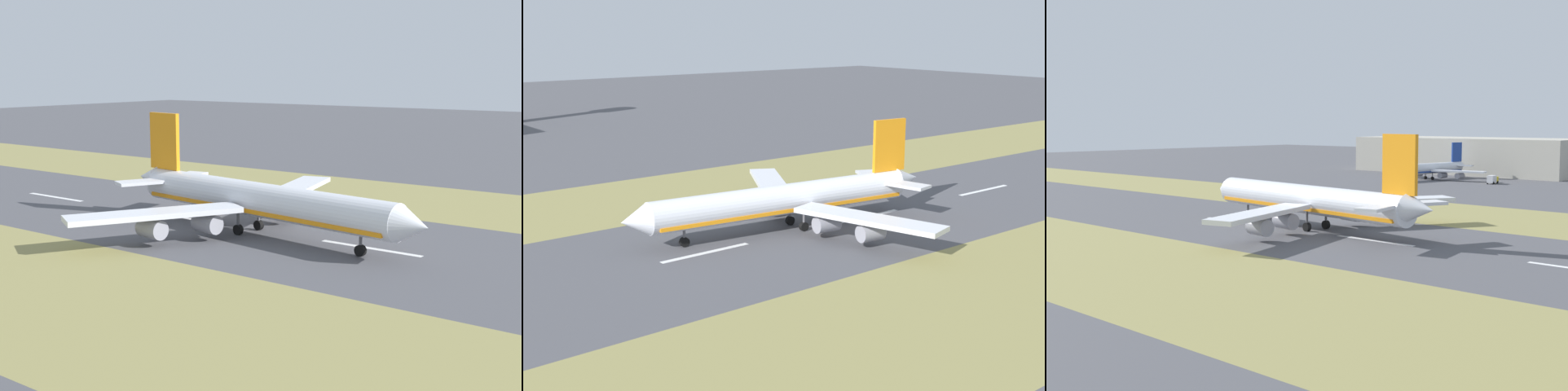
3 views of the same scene
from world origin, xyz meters
TOP-DOWN VIEW (x-y plane):
  - ground_plane at (0.00, 0.00)m, footprint 800.00×800.00m
  - grass_median_west at (-45.00, 0.00)m, footprint 40.00×600.00m
  - grass_median_east at (45.00, 0.00)m, footprint 40.00×600.00m
  - centreline_dash_near at (0.00, -54.18)m, footprint 1.20×18.00m
  - centreline_dash_mid at (0.00, -14.18)m, footprint 1.20×18.00m
  - centreline_dash_far at (0.00, 25.82)m, footprint 1.20×18.00m
  - airplane_main_jet at (2.63, 3.93)m, footprint 63.66×67.17m

SIDE VIEW (x-z plane):
  - ground_plane at x=0.00m, z-range 0.00..0.00m
  - grass_median_west at x=-45.00m, z-range 0.00..0.01m
  - grass_median_east at x=45.00m, z-range 0.00..0.01m
  - centreline_dash_near at x=0.00m, z-range 0.00..0.01m
  - centreline_dash_mid at x=0.00m, z-range 0.00..0.01m
  - centreline_dash_far at x=0.00m, z-range 0.00..0.01m
  - airplane_main_jet at x=2.63m, z-range -4.08..16.12m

